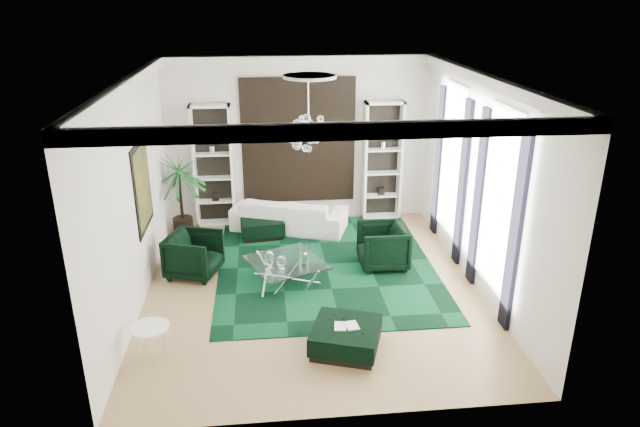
{
  "coord_description": "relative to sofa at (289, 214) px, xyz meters",
  "views": [
    {
      "loc": [
        -0.82,
        -9.3,
        5.06
      ],
      "look_at": [
        0.19,
        0.5,
        1.24
      ],
      "focal_mm": 32.0,
      "sensor_mm": 36.0,
      "label": 1
    }
  ],
  "objects": [
    {
      "name": "wall_front",
      "position": [
        0.28,
        -6.28,
        1.53
      ],
      "size": [
        6.0,
        0.02,
        3.8
      ],
      "primitive_type": "cube",
      "color": "silver",
      "rests_on": "ground"
    },
    {
      "name": "rug",
      "position": [
        0.62,
        -1.91,
        -0.36
      ],
      "size": [
        4.2,
        5.0,
        0.02
      ],
      "primitive_type": "cube",
      "color": "black",
      "rests_on": "floor"
    },
    {
      "name": "shelving_left",
      "position": [
        -1.67,
        0.54,
        1.03
      ],
      "size": [
        0.9,
        0.38,
        2.8
      ],
      "primitive_type": null,
      "color": "white",
      "rests_on": "floor"
    },
    {
      "name": "sofa",
      "position": [
        0.0,
        0.0,
        0.0
      ],
      "size": [
        2.73,
        1.78,
        0.74
      ],
      "primitive_type": "imported",
      "rotation": [
        0.0,
        0.0,
        2.81
      ],
      "color": "white",
      "rests_on": "floor"
    },
    {
      "name": "wall_left",
      "position": [
        -2.73,
        -2.77,
        1.53
      ],
      "size": [
        0.02,
        7.0,
        3.8
      ],
      "primitive_type": "cube",
      "color": "silver",
      "rests_on": "ground"
    },
    {
      "name": "curtain_near_b",
      "position": [
        3.23,
        -2.89,
        1.28
      ],
      "size": [
        0.07,
        0.3,
        3.25
      ],
      "primitive_type": "cube",
      "color": "black",
      "rests_on": "floor"
    },
    {
      "name": "ottoman_side",
      "position": [
        -0.62,
        -0.27,
        -0.17
      ],
      "size": [
        1.02,
        1.02,
        0.41
      ],
      "primitive_type": "cube",
      "rotation": [
        0.0,
        0.0,
        0.12
      ],
      "color": "black",
      "rests_on": "floor"
    },
    {
      "name": "tapestry",
      "position": [
        0.28,
        0.69,
        1.53
      ],
      "size": [
        2.5,
        0.06,
        2.8
      ],
      "primitive_type": "cube",
      "color": "black",
      "rests_on": "wall_back"
    },
    {
      "name": "window_near",
      "position": [
        3.27,
        -3.67,
        1.53
      ],
      "size": [
        0.03,
        1.1,
        2.9
      ],
      "primitive_type": "cube",
      "color": "white",
      "rests_on": "wall_right"
    },
    {
      "name": "wall_back",
      "position": [
        0.28,
        0.74,
        1.53
      ],
      "size": [
        6.0,
        0.02,
        3.8
      ],
      "primitive_type": "cube",
      "color": "silver",
      "rests_on": "ground"
    },
    {
      "name": "table_plant",
      "position": [
        0.13,
        -2.83,
        0.17
      ],
      "size": [
        0.13,
        0.11,
        0.21
      ],
      "primitive_type": "imported",
      "rotation": [
        0.0,
        0.0,
        -0.16
      ],
      "color": "#134C1D",
      "rests_on": "coffee_table"
    },
    {
      "name": "side_table",
      "position": [
        -2.27,
        -4.76,
        -0.1
      ],
      "size": [
        0.74,
        0.74,
        0.54
      ],
      "primitive_type": "cylinder",
      "rotation": [
        0.0,
        0.0,
        0.4
      ],
      "color": "white",
      "rests_on": "floor"
    },
    {
      "name": "palm",
      "position": [
        -2.37,
        -0.06,
        0.84
      ],
      "size": [
        1.84,
        1.84,
        2.42
      ],
      "primitive_type": null,
      "rotation": [
        0.0,
        0.0,
        -0.26
      ],
      "color": "#134C1D",
      "rests_on": "floor"
    },
    {
      "name": "crown_molding",
      "position": [
        0.28,
        -2.77,
        3.33
      ],
      "size": [
        6.0,
        7.0,
        0.18
      ],
      "primitive_type": null,
      "color": "white",
      "rests_on": "ceiling"
    },
    {
      "name": "shelving_right",
      "position": [
        2.23,
        0.54,
        1.03
      ],
      "size": [
        0.9,
        0.38,
        2.8
      ],
      "primitive_type": null,
      "color": "white",
      "rests_on": "floor"
    },
    {
      "name": "coffee_table",
      "position": [
        -0.18,
        -2.56,
        -0.16
      ],
      "size": [
        1.64,
        1.64,
        0.43
      ],
      "primitive_type": null,
      "rotation": [
        0.0,
        0.0,
        0.39
      ],
      "color": "white",
      "rests_on": "floor"
    },
    {
      "name": "chandelier",
      "position": [
        0.24,
        -2.57,
        2.48
      ],
      "size": [
        0.99,
        0.99,
        0.71
      ],
      "primitive_type": null,
      "rotation": [
        0.0,
        0.0,
        -0.29
      ],
      "color": "white",
      "rests_on": "ceiling"
    },
    {
      "name": "floor",
      "position": [
        0.28,
        -2.77,
        -0.38
      ],
      "size": [
        6.0,
        7.0,
        0.02
      ],
      "primitive_type": "cube",
      "color": "tan",
      "rests_on": "ground"
    },
    {
      "name": "window_far",
      "position": [
        3.27,
        -1.27,
        1.53
      ],
      "size": [
        0.03,
        1.1,
        2.9
      ],
      "primitive_type": "cube",
      "color": "white",
      "rests_on": "wall_right"
    },
    {
      "name": "ottoman_front",
      "position": [
        0.6,
        -4.79,
        -0.18
      ],
      "size": [
        1.24,
        1.24,
        0.39
      ],
      "primitive_type": "cube",
      "rotation": [
        0.0,
        0.0,
        -0.33
      ],
      "color": "black",
      "rests_on": "floor"
    },
    {
      "name": "armchair_right",
      "position": [
        1.73,
        -2.06,
        0.06
      ],
      "size": [
        0.95,
        0.92,
        0.86
      ],
      "primitive_type": "imported",
      "rotation": [
        0.0,
        0.0,
        -1.58
      ],
      "color": "black",
      "rests_on": "floor"
    },
    {
      "name": "curtain_near_a",
      "position": [
        3.23,
        -4.45,
        1.28
      ],
      "size": [
        0.07,
        0.3,
        3.25
      ],
      "primitive_type": "cube",
      "color": "black",
      "rests_on": "floor"
    },
    {
      "name": "wall_right",
      "position": [
        3.29,
        -2.77,
        1.53
      ],
      "size": [
        0.02,
        7.0,
        3.8
      ],
      "primitive_type": "cube",
      "color": "silver",
      "rests_on": "ground"
    },
    {
      "name": "painting",
      "position": [
        -2.69,
        -2.17,
        1.48
      ],
      "size": [
        0.04,
        1.3,
        1.6
      ],
      "primitive_type": "cube",
      "color": "black",
      "rests_on": "wall_left"
    },
    {
      "name": "book",
      "position": [
        0.6,
        -4.79,
        0.03
      ],
      "size": [
        0.37,
        0.25,
        0.03
      ],
      "primitive_type": "cube",
      "color": "white",
      "rests_on": "ottoman_front"
    },
    {
      "name": "armchair_left",
      "position": [
        -1.92,
        -2.07,
        0.05
      ],
      "size": [
        1.16,
        1.14,
        0.84
      ],
      "primitive_type": "imported",
      "rotation": [
        0.0,
        0.0,
        1.26
      ],
      "color": "black",
      "rests_on": "floor"
    },
    {
      "name": "ceiling_medallion",
      "position": [
        0.28,
        -2.47,
        3.4
      ],
      "size": [
        0.9,
        0.9,
        0.05
      ],
      "primitive_type": "cylinder",
      "color": "white",
      "rests_on": "ceiling"
    },
    {
      "name": "curtain_far_b",
      "position": [
        3.23,
        -0.49,
        1.28
      ],
      "size": [
        0.07,
        0.3,
        3.25
      ],
      "primitive_type": "cube",
      "color": "black",
      "rests_on": "floor"
    },
    {
      "name": "ceiling",
      "position": [
        0.28,
        -2.77,
        3.44
      ],
      "size": [
        6.0,
        7.0,
        0.02
      ],
      "primitive_type": "cube",
      "color": "white",
      "rests_on": "ground"
    },
    {
      "name": "curtain_far_a",
      "position": [
        3.23,
        -2.05,
        1.28
      ],
      "size": [
        0.07,
        0.3,
        3.25
      ],
      "primitive_type": "cube",
      "color": "black",
      "rests_on": "floor"
    }
  ]
}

